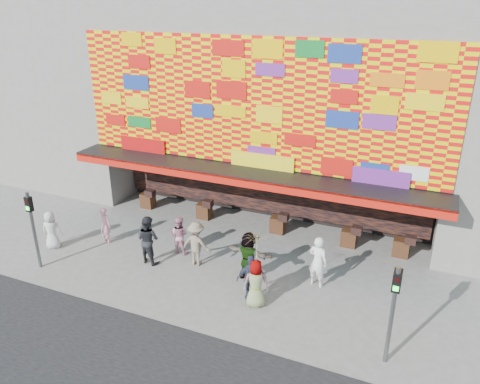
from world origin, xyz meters
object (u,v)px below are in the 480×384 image
Objects in this scene: ped_c at (148,239)px; ped_d at (196,244)px; ped_f at (249,256)px; ped_a at (51,230)px; ped_e at (251,279)px; signal_left at (32,222)px; ped_b at (105,225)px; parasol at (256,248)px; ped_i at (179,235)px; signal_right at (393,305)px; ped_h at (318,262)px; ped_g at (256,284)px.

ped_c is 1.09× the size of ped_d.
ped_f is (3.87, 0.41, -0.03)m from ped_c.
ped_a is 8.57m from ped_e.
signal_left reaches higher than ped_b.
parasol is at bearing 6.57° from signal_left.
signal_right is at bearing 157.90° from ped_i.
ped_e is at bearing 152.00° from ped_i.
signal_right reaches higher than ped_i.
ped_f is at bearing 120.52° from parasol.
signal_left is 1.61× the size of ped_h.
ped_d reaches higher than ped_a.
parasol reaches higher than ped_c.
ped_b is 8.67m from ped_h.
ped_e is at bearing 178.62° from ped_c.
ped_e is at bearing 120.15° from ped_f.
signal_left is 1.82m from ped_a.
ped_e is at bearing 178.20° from ped_b.
ped_g is at bearing 167.30° from signal_right.
ped_b is 2.54m from ped_c.
ped_g reaches higher than ped_i.
ped_g is 1.31m from parasol.
parasol reaches higher than ped_i.
ped_a is 0.86× the size of ped_f.
ped_c is at bearing 9.98° from ped_f.
ped_e is at bearing 58.12° from ped_h.
ped_b is 4.20m from ped_d.
signal_left is 1.75× the size of ped_d.
ped_f is (7.39, 2.33, -0.96)m from signal_left.
ped_d is 0.95× the size of ped_f.
ped_c reaches higher than ped_d.
signal_left is at bearing 91.54° from ped_a.
ped_h is at bearing 165.75° from ped_a.
signal_left is at bearing -173.43° from parasol.
signal_right is 1.64× the size of parasol.
parasol is (0.82, -1.38, 1.24)m from ped_f.
ped_c is (2.46, -0.61, 0.17)m from ped_b.
ped_i is at bearing -116.21° from ped_c.
ped_e is at bearing 153.27° from ped_d.
ped_c is (4.12, 0.58, 0.16)m from ped_a.
parasol is at bearing 124.43° from ped_f.
ped_h is (9.72, 2.86, -0.93)m from signal_left.
ped_f is 0.97× the size of ped_h.
ped_a is 2.04m from ped_b.
ped_i is (-1.02, 0.50, -0.10)m from ped_d.
signal_right reaches higher than ped_d.
ped_g is 4.45m from ped_i.
ped_c is 1.28m from ped_i.
ped_c is 1.13× the size of ped_e.
signal_left is 4.11m from ped_c.
signal_right is 1.61× the size of ped_h.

